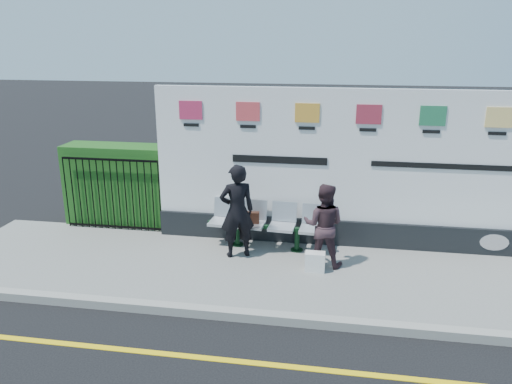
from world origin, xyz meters
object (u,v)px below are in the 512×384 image
Objects in this scene: woman_right at (324,225)px; woman_left at (237,211)px; billboard at (364,180)px; bench at (267,236)px.

woman_left is at bearing 2.86° from woman_right.
billboard is 2.12m from bench.
bench is at bearing -161.10° from woman_left.
woman_left is at bearing -133.78° from bench.
woman_right is at bearing -24.10° from bench.
woman_right reaches higher than bench.
billboard is 1.36m from woman_right.
bench is 1.28× the size of woman_left.
billboard is 4.61× the size of woman_left.
billboard is at bearing 17.99° from bench.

